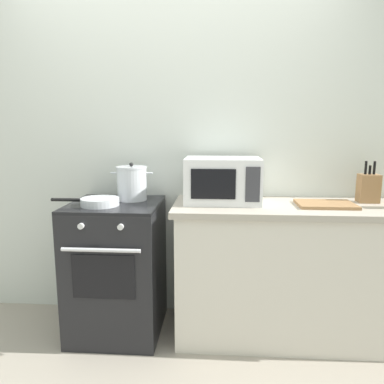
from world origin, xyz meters
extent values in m
cube|color=silver|center=(0.30, 0.97, 1.25)|extent=(4.40, 0.10, 2.50)
cube|color=beige|center=(0.90, 0.62, 0.44)|extent=(1.64, 0.56, 0.88)
cube|color=#ADA393|center=(0.90, 0.62, 0.90)|extent=(1.70, 0.60, 0.04)
cube|color=black|center=(-0.35, 0.60, 0.45)|extent=(0.60, 0.60, 0.90)
cube|color=black|center=(-0.35, 0.60, 0.91)|extent=(0.60, 0.60, 0.02)
cube|color=black|center=(-0.35, 0.30, 0.52)|extent=(0.39, 0.01, 0.28)
cylinder|color=silver|center=(-0.35, 0.27, 0.70)|extent=(0.48, 0.02, 0.02)
cylinder|color=silver|center=(-0.47, 0.29, 0.84)|extent=(0.04, 0.02, 0.04)
cylinder|color=silver|center=(-0.23, 0.29, 0.84)|extent=(0.04, 0.02, 0.04)
cylinder|color=silver|center=(-0.26, 0.71, 1.03)|extent=(0.20, 0.20, 0.22)
cylinder|color=silver|center=(-0.26, 0.71, 1.15)|extent=(0.21, 0.21, 0.01)
sphere|color=black|center=(-0.26, 0.71, 1.17)|extent=(0.03, 0.03, 0.03)
cylinder|color=silver|center=(-0.38, 0.71, 1.11)|extent=(0.05, 0.01, 0.01)
cylinder|color=silver|center=(-0.13, 0.71, 1.11)|extent=(0.05, 0.01, 0.01)
cylinder|color=silver|center=(-0.42, 0.51, 0.95)|extent=(0.25, 0.25, 0.05)
cylinder|color=black|center=(-0.64, 0.51, 0.96)|extent=(0.20, 0.02, 0.02)
cube|color=white|center=(0.37, 0.68, 1.07)|extent=(0.50, 0.36, 0.30)
cube|color=black|center=(0.31, 0.50, 1.07)|extent=(0.28, 0.01, 0.19)
cube|color=#38383D|center=(0.56, 0.50, 1.07)|extent=(0.09, 0.01, 0.22)
cube|color=#997047|center=(1.04, 0.60, 0.93)|extent=(0.36, 0.26, 0.02)
cube|color=#997047|center=(1.35, 0.74, 1.02)|extent=(0.13, 0.10, 0.19)
cylinder|color=black|center=(1.32, 0.74, 1.15)|extent=(0.02, 0.02, 0.09)
cylinder|color=black|center=(1.35, 0.74, 1.14)|extent=(0.02, 0.02, 0.06)
cylinder|color=black|center=(1.38, 0.74, 1.15)|extent=(0.02, 0.02, 0.09)
camera|label=1|loc=(0.34, -1.78, 1.42)|focal=34.40mm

